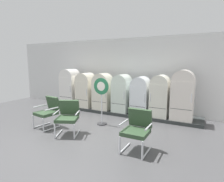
{
  "coord_description": "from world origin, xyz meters",
  "views": [
    {
      "loc": [
        3.03,
        -3.47,
        2.01
      ],
      "look_at": [
        -0.18,
        2.75,
        0.91
      ],
      "focal_mm": 29.62,
      "sensor_mm": 36.0,
      "label": 1
    }
  ],
  "objects_px": {
    "armchair_left": "(48,110)",
    "sign_stand": "(101,100)",
    "refrigerator_1": "(86,89)",
    "refrigerator_3": "(122,92)",
    "refrigerator_0": "(70,86)",
    "refrigerator_5": "(160,95)",
    "refrigerator_2": "(103,90)",
    "refrigerator_6": "(183,94)",
    "refrigerator_4": "(140,94)",
    "armchair_right": "(137,128)",
    "armchair_center": "(68,115)"
  },
  "relations": [
    {
      "from": "armchair_left",
      "to": "sign_stand",
      "type": "bearing_deg",
      "value": 35.44
    },
    {
      "from": "refrigerator_2",
      "to": "armchair_left",
      "type": "distance_m",
      "value": 2.42
    },
    {
      "from": "refrigerator_2",
      "to": "refrigerator_5",
      "type": "height_order",
      "value": "refrigerator_5"
    },
    {
      "from": "refrigerator_4",
      "to": "armchair_center",
      "type": "bearing_deg",
      "value": -117.22
    },
    {
      "from": "armchair_left",
      "to": "refrigerator_3",
      "type": "bearing_deg",
      "value": 58.87
    },
    {
      "from": "refrigerator_3",
      "to": "armchair_left",
      "type": "distance_m",
      "value": 2.79
    },
    {
      "from": "armchair_center",
      "to": "refrigerator_4",
      "type": "bearing_deg",
      "value": 62.78
    },
    {
      "from": "refrigerator_2",
      "to": "armchair_center",
      "type": "distance_m",
      "value": 2.52
    },
    {
      "from": "refrigerator_3",
      "to": "sign_stand",
      "type": "height_order",
      "value": "refrigerator_3"
    },
    {
      "from": "refrigerator_1",
      "to": "refrigerator_6",
      "type": "distance_m",
      "value": 3.88
    },
    {
      "from": "refrigerator_2",
      "to": "armchair_right",
      "type": "height_order",
      "value": "refrigerator_2"
    },
    {
      "from": "armchair_right",
      "to": "refrigerator_2",
      "type": "bearing_deg",
      "value": 133.16
    },
    {
      "from": "refrigerator_6",
      "to": "armchair_center",
      "type": "bearing_deg",
      "value": -137.81
    },
    {
      "from": "armchair_center",
      "to": "sign_stand",
      "type": "xyz_separation_m",
      "value": [
        0.44,
        1.12,
        0.27
      ]
    },
    {
      "from": "armchair_right",
      "to": "refrigerator_0",
      "type": "bearing_deg",
      "value": 147.68
    },
    {
      "from": "refrigerator_1",
      "to": "refrigerator_5",
      "type": "relative_size",
      "value": 0.99
    },
    {
      "from": "armchair_right",
      "to": "sign_stand",
      "type": "height_order",
      "value": "sign_stand"
    },
    {
      "from": "refrigerator_4",
      "to": "refrigerator_6",
      "type": "bearing_deg",
      "value": -0.72
    },
    {
      "from": "refrigerator_0",
      "to": "refrigerator_5",
      "type": "bearing_deg",
      "value": -0.5
    },
    {
      "from": "armchair_left",
      "to": "sign_stand",
      "type": "distance_m",
      "value": 1.68
    },
    {
      "from": "refrigerator_2",
      "to": "sign_stand",
      "type": "bearing_deg",
      "value": -61.25
    },
    {
      "from": "refrigerator_4",
      "to": "armchair_center",
      "type": "relative_size",
      "value": 1.46
    },
    {
      "from": "refrigerator_6",
      "to": "armchair_left",
      "type": "xyz_separation_m",
      "value": [
        -3.64,
        -2.31,
        -0.46
      ]
    },
    {
      "from": "refrigerator_0",
      "to": "refrigerator_6",
      "type": "relative_size",
      "value": 0.96
    },
    {
      "from": "refrigerator_0",
      "to": "refrigerator_3",
      "type": "relative_size",
      "value": 1.11
    },
    {
      "from": "armchair_left",
      "to": "armchair_right",
      "type": "bearing_deg",
      "value": -4.0
    },
    {
      "from": "armchair_right",
      "to": "armchair_center",
      "type": "bearing_deg",
      "value": 178.55
    },
    {
      "from": "refrigerator_1",
      "to": "refrigerator_3",
      "type": "relative_size",
      "value": 1.01
    },
    {
      "from": "refrigerator_5",
      "to": "refrigerator_6",
      "type": "height_order",
      "value": "refrigerator_6"
    },
    {
      "from": "refrigerator_2",
      "to": "refrigerator_3",
      "type": "height_order",
      "value": "refrigerator_2"
    },
    {
      "from": "refrigerator_1",
      "to": "refrigerator_2",
      "type": "bearing_deg",
      "value": -2.44
    },
    {
      "from": "refrigerator_0",
      "to": "refrigerator_6",
      "type": "bearing_deg",
      "value": -0.57
    },
    {
      "from": "refrigerator_0",
      "to": "refrigerator_4",
      "type": "xyz_separation_m",
      "value": [
        3.28,
        -0.03,
        -0.11
      ]
    },
    {
      "from": "sign_stand",
      "to": "armchair_right",
      "type": "bearing_deg",
      "value": -35.73
    },
    {
      "from": "refrigerator_2",
      "to": "refrigerator_6",
      "type": "height_order",
      "value": "refrigerator_6"
    },
    {
      "from": "refrigerator_1",
      "to": "refrigerator_6",
      "type": "relative_size",
      "value": 0.88
    },
    {
      "from": "refrigerator_1",
      "to": "sign_stand",
      "type": "xyz_separation_m",
      "value": [
        1.59,
        -1.4,
        -0.08
      ]
    },
    {
      "from": "armchair_center",
      "to": "sign_stand",
      "type": "distance_m",
      "value": 1.23
    },
    {
      "from": "refrigerator_0",
      "to": "refrigerator_4",
      "type": "height_order",
      "value": "refrigerator_0"
    },
    {
      "from": "refrigerator_4",
      "to": "refrigerator_5",
      "type": "bearing_deg",
      "value": -0.45
    },
    {
      "from": "refrigerator_4",
      "to": "armchair_right",
      "type": "distance_m",
      "value": 2.67
    },
    {
      "from": "refrigerator_4",
      "to": "armchair_left",
      "type": "distance_m",
      "value": 3.22
    },
    {
      "from": "sign_stand",
      "to": "armchair_left",
      "type": "bearing_deg",
      "value": -144.56
    },
    {
      "from": "refrigerator_3",
      "to": "refrigerator_5",
      "type": "height_order",
      "value": "refrigerator_5"
    },
    {
      "from": "sign_stand",
      "to": "refrigerator_2",
      "type": "bearing_deg",
      "value": 118.75
    },
    {
      "from": "refrigerator_4",
      "to": "armchair_left",
      "type": "xyz_separation_m",
      "value": [
        -2.19,
        -2.33,
        -0.31
      ]
    },
    {
      "from": "refrigerator_2",
      "to": "sign_stand",
      "type": "xyz_separation_m",
      "value": [
        0.75,
        -1.36,
        -0.08
      ]
    },
    {
      "from": "armchair_left",
      "to": "armchair_right",
      "type": "distance_m",
      "value": 2.98
    },
    {
      "from": "refrigerator_5",
      "to": "armchair_left",
      "type": "relative_size",
      "value": 1.55
    },
    {
      "from": "refrigerator_2",
      "to": "refrigerator_6",
      "type": "xyz_separation_m",
      "value": [
        3.03,
        -0.01,
        0.11
      ]
    }
  ]
}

